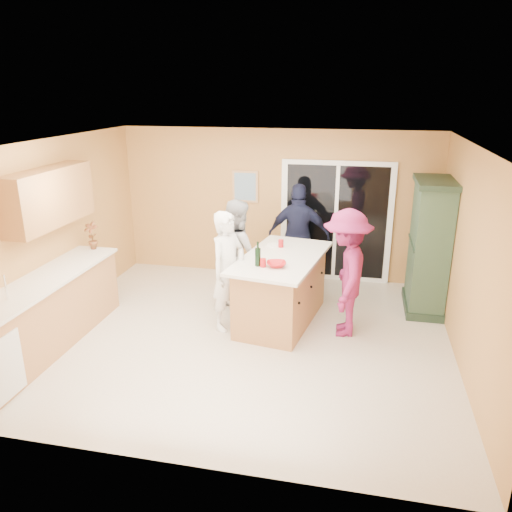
% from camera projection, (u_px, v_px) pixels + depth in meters
% --- Properties ---
extents(floor, '(5.50, 5.50, 0.00)m').
position_uv_depth(floor, '(244.00, 337.00, 6.84)').
color(floor, beige).
rests_on(floor, ground).
extents(ceiling, '(5.50, 5.00, 0.10)m').
position_uv_depth(ceiling, '(242.00, 144.00, 6.01)').
color(ceiling, white).
rests_on(ceiling, wall_back).
extents(wall_back, '(5.50, 0.10, 2.60)m').
position_uv_depth(wall_back, '(276.00, 204.00, 8.74)').
color(wall_back, '#E7A05F').
rests_on(wall_back, ground).
extents(wall_front, '(5.50, 0.10, 2.60)m').
position_uv_depth(wall_front, '(173.00, 336.00, 4.11)').
color(wall_front, '#E7A05F').
rests_on(wall_front, ground).
extents(wall_left, '(0.10, 5.00, 2.60)m').
position_uv_depth(wall_left, '(52.00, 234.00, 6.97)').
color(wall_left, '#E7A05F').
rests_on(wall_left, ground).
extents(wall_right, '(0.10, 5.00, 2.60)m').
position_uv_depth(wall_right, '(470.00, 261.00, 5.88)').
color(wall_right, '#E7A05F').
rests_on(wall_right, ground).
extents(left_cabinet_run, '(0.65, 3.05, 1.24)m').
position_uv_depth(left_cabinet_run, '(33.00, 323.00, 6.20)').
color(left_cabinet_run, '#A66F40').
rests_on(left_cabinet_run, floor).
extents(upper_cabinets, '(0.35, 1.60, 0.75)m').
position_uv_depth(upper_cabinets, '(49.00, 197.00, 6.56)').
color(upper_cabinets, '#A66F40').
rests_on(upper_cabinets, wall_left).
extents(sliding_door, '(1.90, 0.07, 2.10)m').
position_uv_depth(sliding_door, '(336.00, 222.00, 8.58)').
color(sliding_door, white).
rests_on(sliding_door, floor).
extents(framed_picture, '(0.46, 0.04, 0.56)m').
position_uv_depth(framed_picture, '(245.00, 187.00, 8.73)').
color(framed_picture, tan).
rests_on(framed_picture, wall_back).
extents(kitchen_island, '(1.32, 2.03, 0.99)m').
position_uv_depth(kitchen_island, '(281.00, 291.00, 7.18)').
color(kitchen_island, '#A66F40').
rests_on(kitchen_island, floor).
extents(green_hutch, '(0.58, 1.09, 2.00)m').
position_uv_depth(green_hutch, '(429.00, 248.00, 7.43)').
color(green_hutch, '#1F3223').
rests_on(green_hutch, floor).
extents(woman_white, '(0.63, 0.73, 1.69)m').
position_uv_depth(woman_white, '(228.00, 271.00, 6.87)').
color(woman_white, white).
rests_on(woman_white, floor).
extents(woman_grey, '(0.99, 1.04, 1.69)m').
position_uv_depth(woman_grey, '(238.00, 254.00, 7.57)').
color(woman_grey, '#A8A8AB').
rests_on(woman_grey, floor).
extents(woman_navy, '(1.05, 0.46, 1.77)m').
position_uv_depth(woman_navy, '(299.00, 236.00, 8.36)').
color(woman_navy, '#191A38').
rests_on(woman_navy, floor).
extents(woman_magenta, '(0.69, 1.15, 1.75)m').
position_uv_depth(woman_magenta, '(346.00, 273.00, 6.70)').
color(woman_magenta, '#871D4F').
rests_on(woman_magenta, floor).
extents(serving_bowl, '(0.31, 0.31, 0.06)m').
position_uv_depth(serving_bowl, '(276.00, 264.00, 6.60)').
color(serving_bowl, '#AD1318').
rests_on(serving_bowl, kitchen_island).
extents(tulip_vase, '(0.24, 0.18, 0.42)m').
position_uv_depth(tulip_vase, '(92.00, 235.00, 7.44)').
color(tulip_vase, '#B0111F').
rests_on(tulip_vase, left_cabinet_run).
extents(tumbler_near, '(0.08, 0.08, 0.11)m').
position_uv_depth(tumbler_near, '(263.00, 263.00, 6.58)').
color(tumbler_near, '#AD1318').
rests_on(tumbler_near, kitchen_island).
extents(tumbler_far, '(0.09, 0.09, 0.12)m').
position_uv_depth(tumbler_far, '(281.00, 243.00, 7.39)').
color(tumbler_far, '#AD1318').
rests_on(tumbler_far, kitchen_island).
extents(wine_bottle, '(0.08, 0.08, 0.33)m').
position_uv_depth(wine_bottle, '(258.00, 257.00, 6.59)').
color(wine_bottle, black).
rests_on(wine_bottle, kitchen_island).
extents(white_plate, '(0.29, 0.29, 0.01)m').
position_uv_depth(white_plate, '(274.00, 245.00, 7.48)').
color(white_plate, white).
rests_on(white_plate, kitchen_island).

